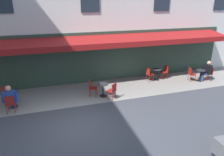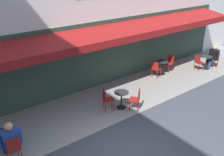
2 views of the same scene
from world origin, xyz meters
The scene contains 14 objects.
sidewalk_cafe_terrace centered at (-3.25, -3.40, 0.00)m, with size 20.50×3.20×0.01m, color gray.
cafe_table_near_entrance centered at (-5.81, -3.98, 0.49)m, with size 0.60×0.60×0.75m.
cafe_chair_red_back_row centered at (-6.43, -4.04, 0.55)m, with size 0.44×0.44×0.91m.
cafe_chair_red_near_door centered at (-5.18, -3.88, 0.55)m, with size 0.46×0.46×0.91m.
cafe_table_mid_terrace centered at (2.86, -2.71, 0.49)m, with size 0.60×0.60×0.75m.
cafe_chair_red_corner_right centered at (2.87, -2.08, 0.55)m, with size 0.40×0.40×0.91m.
cafe_table_streetside centered at (-1.73, -2.57, 0.49)m, with size 0.60×0.60×0.75m.
cafe_chair_red_corner_left centered at (-2.13, -2.08, 0.55)m, with size 0.56×0.56×0.91m.
cafe_chair_red_facing_street centered at (-1.14, -2.80, 0.55)m, with size 0.52×0.52×0.91m.
cafe_table_far_end centered at (-8.44, -2.96, 0.49)m, with size 0.60×0.60×0.75m.
cafe_chair_red_under_awning centered at (-9.06, -2.85, 0.55)m, with size 0.46×0.46×0.91m.
cafe_chair_red_kerbside centered at (-7.82, -3.10, 0.55)m, with size 0.48×0.48×0.91m.
seated_patron_in_blue centered at (2.87, -2.30, 0.71)m, with size 0.70×0.57×1.34m.
seated_companion_in_black centered at (-8.85, -2.89, 0.72)m, with size 0.62×0.69×1.35m.
Camera 2 is at (4.17, 4.47, 5.54)m, focal length 40.23 mm.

